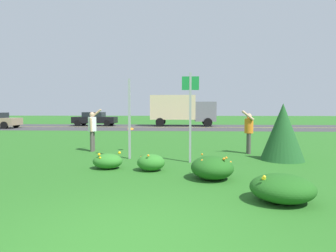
% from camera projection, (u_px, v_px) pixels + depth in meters
% --- Properties ---
extents(ground_plane, '(120.00, 120.00, 0.00)m').
position_uv_depth(ground_plane, '(169.00, 141.00, 15.66)').
color(ground_plane, '#26601E').
extents(highway_strip, '(120.00, 9.65, 0.01)m').
position_uv_depth(highway_strip, '(175.00, 127.00, 27.59)').
color(highway_strip, '#38383A').
rests_on(highway_strip, ground).
extents(highway_center_stripe, '(120.00, 0.16, 0.00)m').
position_uv_depth(highway_center_stripe, '(175.00, 127.00, 27.59)').
color(highway_center_stripe, yellow).
rests_on(highway_center_stripe, ground).
extents(daylily_clump_mid_right, '(1.08, 1.14, 0.62)m').
position_uv_depth(daylily_clump_mid_right, '(212.00, 168.00, 7.15)').
color(daylily_clump_mid_right, '#1E5619').
rests_on(daylily_clump_mid_right, ground).
extents(daylily_clump_near_camera, '(0.88, 0.72, 0.50)m').
position_uv_depth(daylily_clump_near_camera, '(108.00, 161.00, 8.40)').
color(daylily_clump_near_camera, '#2D7526').
rests_on(daylily_clump_near_camera, ground).
extents(daylily_clump_front_right, '(0.80, 0.70, 0.51)m').
position_uv_depth(daylily_clump_front_right, '(151.00, 162.00, 8.12)').
color(daylily_clump_front_right, '#2D7526').
rests_on(daylily_clump_front_right, ground).
extents(daylily_clump_front_left, '(1.21, 1.15, 0.56)m').
position_uv_depth(daylily_clump_front_left, '(282.00, 188.00, 5.38)').
color(daylily_clump_front_left, '#1E5619').
rests_on(daylily_clump_front_left, ground).
extents(sign_post_near_path, '(0.07, 0.10, 2.84)m').
position_uv_depth(sign_post_near_path, '(129.00, 119.00, 10.03)').
color(sign_post_near_path, '#93969B').
rests_on(sign_post_near_path, ground).
extents(sign_post_by_roadside, '(0.56, 0.10, 2.96)m').
position_uv_depth(sign_post_by_roadside, '(190.00, 109.00, 9.31)').
color(sign_post_by_roadside, '#93969B').
rests_on(sign_post_by_roadside, ground).
extents(evergreen_shrub_side, '(1.46, 1.46, 1.97)m').
position_uv_depth(evergreen_shrub_side, '(283.00, 132.00, 9.77)').
color(evergreen_shrub_side, '#1E5123').
rests_on(evergreen_shrub_side, ground).
extents(person_thrower_white_shirt, '(0.52, 0.49, 1.78)m').
position_uv_depth(person_thrower_white_shirt, '(92.00, 128.00, 11.81)').
color(person_thrower_white_shirt, silver).
rests_on(person_thrower_white_shirt, ground).
extents(person_catcher_orange_shirt, '(0.50, 0.49, 1.73)m').
position_uv_depth(person_catcher_orange_shirt, '(249.00, 129.00, 11.23)').
color(person_catcher_orange_shirt, orange).
rests_on(person_catcher_orange_shirt, ground).
extents(frisbee_orange, '(0.25, 0.24, 0.11)m').
position_uv_depth(frisbee_orange, '(131.00, 129.00, 11.87)').
color(frisbee_orange, orange).
extents(car_black_center_left, '(4.50, 2.00, 1.45)m').
position_uv_depth(car_black_center_left, '(95.00, 119.00, 30.18)').
color(car_black_center_left, black).
rests_on(car_black_center_left, ground).
extents(box_truck_gray, '(6.70, 2.46, 3.20)m').
position_uv_depth(box_truck_gray, '(182.00, 109.00, 29.62)').
color(box_truck_gray, slate).
rests_on(box_truck_gray, ground).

